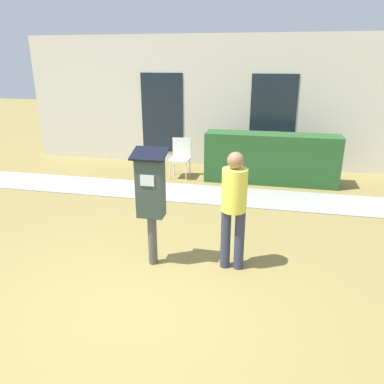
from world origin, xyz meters
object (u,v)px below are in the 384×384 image
object	(u,v)px
parking_meter	(151,193)
outdoor_chair_left	(181,155)
outdoor_chair_right	(282,156)
person_standing	(234,202)
outdoor_chair_middle	(232,154)

from	to	relation	value
parking_meter	outdoor_chair_left	size ratio (longest dim) A/B	1.77
outdoor_chair_left	outdoor_chair_right	xyz separation A→B (m)	(2.30, 0.37, 0.00)
person_standing	outdoor_chair_left	size ratio (longest dim) A/B	1.76
outdoor_chair_left	parking_meter	bearing A→B (deg)	-61.36
parking_meter	outdoor_chair_right	size ratio (longest dim) A/B	1.77
parking_meter	outdoor_chair_middle	size ratio (longest dim) A/B	1.77
parking_meter	outdoor_chair_right	xyz separation A→B (m)	(1.72, 4.33, -0.49)
outdoor_chair_left	outdoor_chair_middle	xyz separation A→B (m)	(1.15, 0.34, 0.00)
outdoor_chair_left	person_standing	bearing A→B (deg)	-46.59
person_standing	outdoor_chair_middle	world-z (taller)	person_standing
outdoor_chair_middle	outdoor_chair_right	size ratio (longest dim) A/B	1.00
parking_meter	outdoor_chair_right	distance (m)	4.68
parking_meter	person_standing	xyz separation A→B (m)	(1.06, 0.12, -0.09)
parking_meter	person_standing	distance (m)	1.07
person_standing	outdoor_chair_middle	size ratio (longest dim) A/B	1.76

